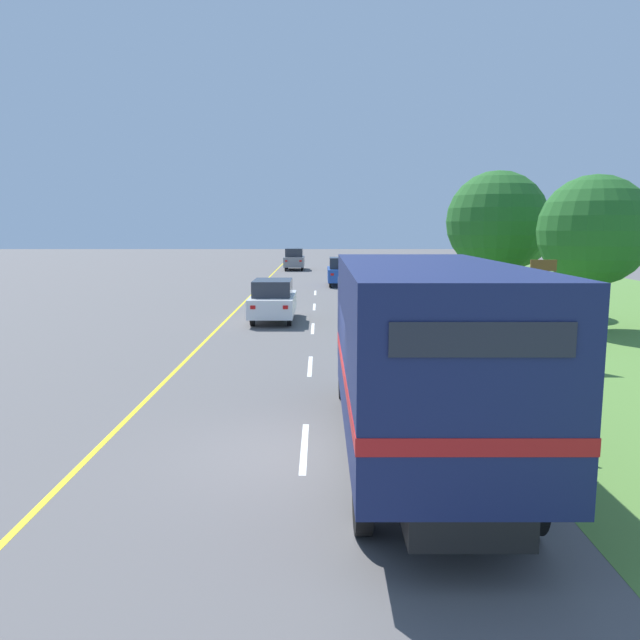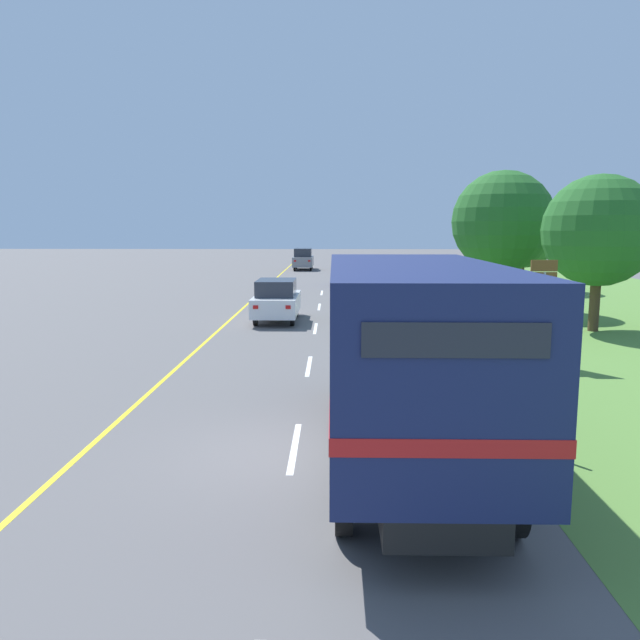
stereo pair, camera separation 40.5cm
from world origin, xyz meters
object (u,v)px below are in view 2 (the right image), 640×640
(highway_sign, at_px, (516,298))
(delineator_post, at_px, (555,430))
(lead_car_white, at_px, (277,300))
(lead_car_blue_ahead, at_px, (348,271))
(roadside_tree_near, at_px, (599,231))
(roadside_tree_far, at_px, (524,232))
(horse_trailer_truck, at_px, (406,349))
(roadside_tree_mid, at_px, (503,222))
(lead_car_grey_ahead, at_px, (303,259))

(highway_sign, bearing_deg, delineator_post, -100.78)
(lead_car_white, height_order, lead_car_blue_ahead, lead_car_blue_ahead)
(highway_sign, bearing_deg, roadside_tree_near, 51.48)
(lead_car_white, relative_size, delineator_post, 4.42)
(lead_car_white, bearing_deg, roadside_tree_far, 43.02)
(horse_trailer_truck, xyz_separation_m, lead_car_blue_ahead, (-0.21, 31.54, -0.96))
(roadside_tree_near, relative_size, delineator_post, 6.17)
(horse_trailer_truck, bearing_deg, roadside_tree_mid, 70.95)
(lead_car_white, relative_size, highway_sign, 1.40)
(roadside_tree_far, distance_m, delineator_post, 29.98)
(lead_car_blue_ahead, relative_size, highway_sign, 1.32)
(lead_car_grey_ahead, xyz_separation_m, roadside_tree_mid, (10.64, -27.80, 3.16))
(lead_car_grey_ahead, bearing_deg, highway_sign, -78.62)
(roadside_tree_mid, height_order, roadside_tree_far, roadside_tree_mid)
(lead_car_blue_ahead, xyz_separation_m, roadside_tree_near, (8.88, -18.13, 2.81))
(lead_car_white, bearing_deg, lead_car_grey_ahead, 90.71)
(lead_car_blue_ahead, relative_size, lead_car_grey_ahead, 0.89)
(delineator_post, bearing_deg, roadside_tree_near, 65.37)
(horse_trailer_truck, distance_m, highway_sign, 8.51)
(roadside_tree_mid, relative_size, roadside_tree_far, 1.12)
(horse_trailer_truck, height_order, lead_car_grey_ahead, horse_trailer_truck)
(roadside_tree_near, xyz_separation_m, delineator_post, (-6.09, -13.29, -3.27))
(highway_sign, relative_size, roadside_tree_near, 0.51)
(horse_trailer_truck, bearing_deg, highway_sign, 62.11)
(roadside_tree_mid, distance_m, delineator_post, 19.93)
(horse_trailer_truck, relative_size, highway_sign, 2.88)
(roadside_tree_mid, distance_m, roadside_tree_far, 10.34)
(lead_car_blue_ahead, bearing_deg, horse_trailer_truck, -89.61)
(roadside_tree_near, bearing_deg, horse_trailer_truck, -122.88)
(roadside_tree_near, relative_size, roadside_tree_mid, 0.90)
(roadside_tree_near, height_order, roadside_tree_far, roadside_tree_near)
(roadside_tree_mid, relative_size, delineator_post, 6.85)
(horse_trailer_truck, relative_size, roadside_tree_near, 1.47)
(horse_trailer_truck, height_order, roadside_tree_near, roadside_tree_near)
(lead_car_white, bearing_deg, roadside_tree_mid, 19.39)
(roadside_tree_near, bearing_deg, delineator_post, -114.63)
(roadside_tree_mid, xyz_separation_m, delineator_post, (-4.09, -19.17, -3.64))
(horse_trailer_truck, bearing_deg, lead_car_blue_ahead, 90.39)
(roadside_tree_near, bearing_deg, highway_sign, -128.52)
(roadside_tree_mid, bearing_deg, lead_car_blue_ahead, 119.28)
(lead_car_blue_ahead, bearing_deg, lead_car_grey_ahead, 103.61)
(lead_car_white, height_order, roadside_tree_near, roadside_tree_near)
(lead_car_white, relative_size, roadside_tree_mid, 0.65)
(lead_car_grey_ahead, bearing_deg, lead_car_white, -89.29)
(lead_car_white, bearing_deg, roadside_tree_near, -10.52)
(roadside_tree_mid, height_order, delineator_post, roadside_tree_mid)
(delineator_post, bearing_deg, roadside_tree_far, 74.52)
(highway_sign, bearing_deg, horse_trailer_truck, -117.89)
(lead_car_white, xyz_separation_m, lead_car_blue_ahead, (3.37, 15.86, 0.06))
(roadside_tree_mid, bearing_deg, roadside_tree_far, 67.97)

